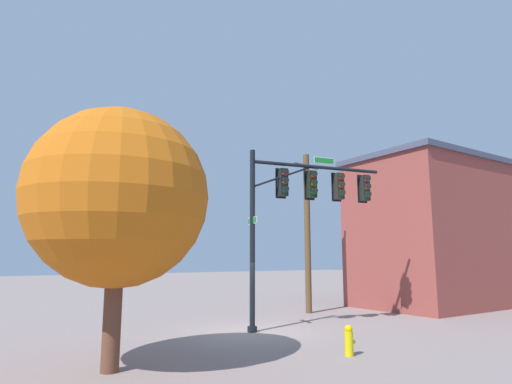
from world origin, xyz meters
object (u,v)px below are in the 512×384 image
(signal_pole_assembly, at_px, (308,197))
(fire_hydrant, at_px, (349,340))
(tree_near, at_px, (118,198))
(brick_building, at_px, (434,232))
(utility_pole, at_px, (307,229))

(signal_pole_assembly, height_order, fire_hydrant, signal_pole_assembly)
(signal_pole_assembly, distance_m, fire_hydrant, 6.60)
(fire_hydrant, xyz_separation_m, tree_near, (-5.97, 1.92, 3.76))
(fire_hydrant, xyz_separation_m, brick_building, (13.02, 5.86, 3.73))
(utility_pole, xyz_separation_m, brick_building, (7.99, -1.78, 0.04))
(signal_pole_assembly, xyz_separation_m, tree_near, (-8.08, -2.21, -0.94))
(tree_near, bearing_deg, utility_pole, 27.46)
(fire_hydrant, bearing_deg, brick_building, 24.25)
(utility_pole, distance_m, tree_near, 12.40)
(signal_pole_assembly, relative_size, fire_hydrant, 8.24)
(fire_hydrant, distance_m, brick_building, 14.75)
(signal_pole_assembly, distance_m, utility_pole, 4.67)
(signal_pole_assembly, xyz_separation_m, brick_building, (10.91, 1.73, -0.97))
(utility_pole, height_order, brick_building, brick_building)
(utility_pole, bearing_deg, brick_building, -12.53)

